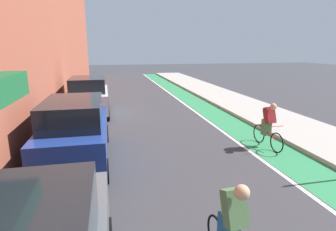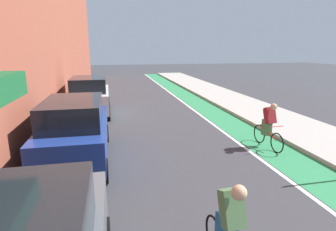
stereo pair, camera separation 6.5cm
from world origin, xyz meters
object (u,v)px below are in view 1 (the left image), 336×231
parked_suv_blue (76,130)px  parked_suv_white (89,96)px  cyclist_lead (232,224)px  cyclist_mid (268,124)px

parked_suv_blue → parked_suv_white: (0.00, 6.33, 0.00)m
parked_suv_white → cyclist_lead: parked_suv_white is taller
cyclist_lead → cyclist_mid: cyclist_mid is taller
parked_suv_blue → cyclist_lead: bearing=-60.9°
cyclist_lead → cyclist_mid: bearing=53.3°
parked_suv_white → cyclist_mid: 9.06m
parked_suv_blue → parked_suv_white: size_ratio=1.03×
parked_suv_white → cyclist_lead: size_ratio=2.53×
parked_suv_blue → cyclist_lead: parked_suv_blue is taller
parked_suv_white → cyclist_mid: bearing=-44.8°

